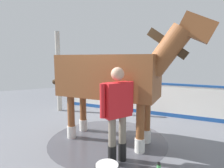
% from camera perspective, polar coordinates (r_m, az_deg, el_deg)
% --- Properties ---
extents(ground_plane, '(16.00, 16.00, 0.02)m').
position_cam_1_polar(ground_plane, '(4.88, -1.41, -14.38)').
color(ground_plane, slate).
extents(wet_patch, '(2.63, 2.63, 0.00)m').
position_cam_1_polar(wet_patch, '(4.47, -1.24, -16.34)').
color(wet_patch, '#4C4C54').
rests_on(wet_patch, ground).
extents(barrier_wall, '(4.28, 3.41, 1.06)m').
position_cam_1_polar(barrier_wall, '(6.44, 8.10, -4.33)').
color(barrier_wall, white).
rests_on(barrier_wall, ground).
extents(roof_post_far, '(0.16, 0.16, 2.73)m').
position_cam_1_polar(roof_post_far, '(6.80, -15.78, 3.53)').
color(roof_post_far, '#B7B2A8').
rests_on(roof_post_far, ground).
extents(horse, '(2.92, 2.39, 2.62)m').
position_cam_1_polar(horse, '(4.05, 0.39, 2.25)').
color(horse, brown).
rests_on(horse, ground).
extents(handler, '(0.28, 0.67, 1.68)m').
position_cam_1_polar(handler, '(3.27, 1.65, -7.44)').
color(handler, black).
rests_on(handler, ground).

